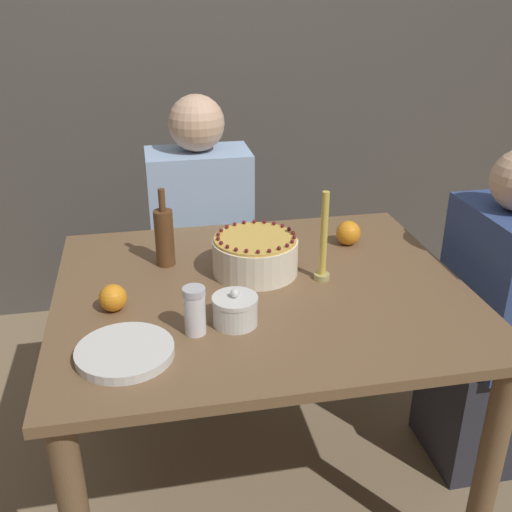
# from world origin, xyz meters

# --- Properties ---
(ground_plane) EXTENTS (12.00, 12.00, 0.00)m
(ground_plane) POSITION_xyz_m (0.00, 0.00, 0.00)
(ground_plane) COLOR #8C7556
(wall_behind) EXTENTS (8.00, 0.05, 2.60)m
(wall_behind) POSITION_xyz_m (0.00, 1.40, 1.30)
(wall_behind) COLOR #4C4742
(wall_behind) RESTS_ON ground_plane
(dining_table) EXTENTS (1.21, 1.02, 0.78)m
(dining_table) POSITION_xyz_m (0.00, 0.00, 0.65)
(dining_table) COLOR brown
(dining_table) RESTS_ON ground_plane
(cake) EXTENTS (0.26, 0.26, 0.13)m
(cake) POSITION_xyz_m (0.00, 0.10, 0.83)
(cake) COLOR #EFE5CC
(cake) RESTS_ON dining_table
(sugar_bowl) EXTENTS (0.12, 0.12, 0.10)m
(sugar_bowl) POSITION_xyz_m (-0.11, -0.19, 0.82)
(sugar_bowl) COLOR silver
(sugar_bowl) RESTS_ON dining_table
(sugar_shaker) EXTENTS (0.06, 0.06, 0.13)m
(sugar_shaker) POSITION_xyz_m (-0.22, -0.21, 0.84)
(sugar_shaker) COLOR white
(sugar_shaker) RESTS_ON dining_table
(plate_stack) EXTENTS (0.24, 0.24, 0.02)m
(plate_stack) POSITION_xyz_m (-0.40, -0.28, 0.79)
(plate_stack) COLOR silver
(plate_stack) RESTS_ON dining_table
(candle) EXTENTS (0.05, 0.05, 0.28)m
(candle) POSITION_xyz_m (0.19, 0.02, 0.89)
(candle) COLOR tan
(candle) RESTS_ON dining_table
(bottle) EXTENTS (0.06, 0.06, 0.25)m
(bottle) POSITION_xyz_m (-0.27, 0.21, 0.87)
(bottle) COLOR brown
(bottle) RESTS_ON dining_table
(orange_fruit_0) EXTENTS (0.08, 0.08, 0.08)m
(orange_fruit_0) POSITION_xyz_m (-0.43, -0.05, 0.81)
(orange_fruit_0) COLOR orange
(orange_fruit_0) RESTS_ON dining_table
(orange_fruit_1) EXTENTS (0.08, 0.08, 0.08)m
(orange_fruit_1) POSITION_xyz_m (0.35, 0.25, 0.82)
(orange_fruit_1) COLOR orange
(orange_fruit_1) RESTS_ON dining_table
(person_man_blue_shirt) EXTENTS (0.40, 0.34, 1.22)m
(person_man_blue_shirt) POSITION_xyz_m (-0.11, 0.71, 0.53)
(person_man_blue_shirt) COLOR #473D33
(person_man_blue_shirt) RESTS_ON ground_plane
(person_woman_floral) EXTENTS (0.34, 0.40, 1.15)m
(person_woman_floral) POSITION_xyz_m (0.80, 0.01, 0.50)
(person_woman_floral) COLOR #2D2D38
(person_woman_floral) RESTS_ON ground_plane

